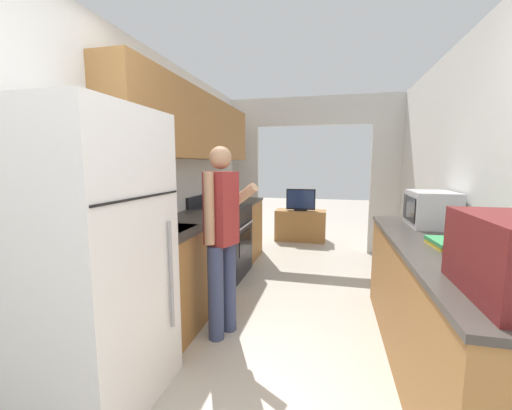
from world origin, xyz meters
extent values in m
cube|color=silver|center=(-1.39, 1.54, 1.25)|extent=(0.06, 6.68, 2.50)
cube|color=#9E6B38|center=(-1.20, 2.48, 1.85)|extent=(0.32, 2.97, 0.72)
cube|color=silver|center=(1.39, 1.54, 1.25)|extent=(0.06, 6.68, 2.50)
cube|color=silver|center=(-1.23, 4.31, 1.02)|extent=(0.65, 0.06, 2.05)
cube|color=silver|center=(1.23, 4.31, 1.02)|extent=(0.65, 0.06, 2.05)
cube|color=silver|center=(0.00, 4.31, 2.27)|extent=(3.12, 0.06, 0.45)
cube|color=#9E6B38|center=(-1.06, 1.73, 0.43)|extent=(0.60, 1.46, 0.86)
cube|color=#3D3833|center=(-1.06, 1.72, 0.88)|extent=(0.62, 1.48, 0.03)
cube|color=#9E6B38|center=(-1.06, 3.59, 0.43)|extent=(0.60, 0.75, 0.86)
cube|color=#3D3833|center=(-1.06, 3.60, 0.88)|extent=(0.62, 0.76, 0.03)
cube|color=#9EA3A8|center=(-1.06, 1.46, 0.89)|extent=(0.42, 0.44, 0.00)
cube|color=#9E6B38|center=(1.06, 1.35, 0.43)|extent=(0.60, 2.35, 0.86)
cube|color=#3D3833|center=(1.06, 1.35, 0.88)|extent=(0.62, 2.38, 0.03)
cube|color=white|center=(-1.02, 0.58, 0.88)|extent=(0.67, 0.79, 1.75)
cube|color=black|center=(-0.68, 0.58, 1.26)|extent=(0.01, 0.76, 0.01)
cylinder|color=#99999E|center=(-0.67, 0.83, 0.74)|extent=(0.02, 0.02, 0.70)
cube|color=black|center=(-1.05, 2.84, 0.45)|extent=(0.62, 0.76, 0.90)
cube|color=black|center=(-0.73, 2.84, 0.45)|extent=(0.01, 0.51, 0.27)
cylinder|color=#B7B7BC|center=(-0.71, 2.84, 0.67)|extent=(0.02, 0.61, 0.02)
cube|color=black|center=(-1.34, 2.84, 0.97)|extent=(0.04, 0.76, 0.14)
cylinder|color=#232328|center=(-0.92, 2.67, 0.89)|extent=(0.16, 0.16, 0.01)
cylinder|color=#232328|center=(-0.92, 3.00, 0.89)|extent=(0.16, 0.16, 0.01)
cylinder|color=#232328|center=(-1.17, 2.67, 0.89)|extent=(0.16, 0.16, 0.01)
cylinder|color=#232328|center=(-1.17, 3.00, 0.89)|extent=(0.16, 0.16, 0.01)
cylinder|color=#384266|center=(-0.58, 1.38, 0.39)|extent=(0.17, 0.17, 0.79)
cylinder|color=#384266|center=(-0.52, 1.54, 0.39)|extent=(0.17, 0.17, 0.79)
cube|color=maroon|center=(-0.55, 1.46, 1.08)|extent=(0.27, 0.27, 0.59)
cylinder|color=tan|center=(-0.60, 1.32, 1.10)|extent=(0.10, 0.10, 0.56)
cylinder|color=tan|center=(-0.50, 1.59, 1.10)|extent=(0.50, 0.24, 0.39)
sphere|color=tan|center=(-0.55, 1.46, 1.49)|extent=(0.18, 0.18, 0.18)
cube|color=#2D2D33|center=(1.06, 0.81, 1.16)|extent=(0.23, 0.02, 0.10)
cube|color=#B7B7BC|center=(1.16, 2.06, 1.05)|extent=(0.35, 0.49, 0.31)
cube|color=black|center=(0.99, 2.02, 1.05)|extent=(0.01, 0.29, 0.21)
cube|color=#38383D|center=(0.99, 2.23, 1.05)|extent=(0.01, 0.10, 0.22)
cube|color=gold|center=(1.07, 1.32, 0.91)|extent=(0.24, 0.28, 0.03)
cube|color=#33894C|center=(1.08, 1.31, 0.93)|extent=(0.25, 0.31, 0.02)
cube|color=#9E6B38|center=(-0.23, 4.91, 0.29)|extent=(0.92, 0.42, 0.57)
cube|color=black|center=(-0.23, 4.87, 0.58)|extent=(0.23, 0.16, 0.02)
cube|color=black|center=(-0.23, 4.87, 0.78)|extent=(0.53, 0.04, 0.38)
cube|color=navy|center=(-0.23, 4.84, 0.78)|extent=(0.49, 0.01, 0.33)
cube|color=#B7B7BC|center=(-1.02, 3.58, 0.90)|extent=(0.09, 0.19, 0.00)
cube|color=black|center=(-1.02, 3.44, 0.91)|extent=(0.06, 0.11, 0.02)
camera|label=1|loc=(0.31, -0.92, 1.44)|focal=22.00mm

